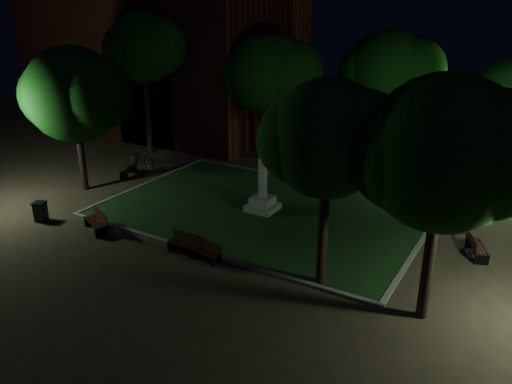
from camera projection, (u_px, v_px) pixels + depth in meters
ground at (241, 226)px, 23.10m from camera, size 80.00×80.00×0.00m
lawn at (263, 211)px, 24.69m from camera, size 15.00×10.00×0.08m
lawn_kerb at (263, 210)px, 24.68m from camera, size 15.40×10.40×0.12m
monument at (263, 193)px, 24.36m from camera, size 1.40×1.40×3.20m
building_main at (163, 33)px, 39.08m from camera, size 20.00×12.00×15.00m
tree_west at (75, 95)px, 25.68m from camera, size 6.12×5.00×7.73m
tree_north_wl at (264, 74)px, 30.99m from camera, size 5.90×4.82×7.88m
tree_north_er at (390, 73)px, 28.34m from camera, size 5.99×4.89×8.38m
tree_east at (447, 154)px, 14.44m from camera, size 5.80×4.73×7.97m
tree_se at (330, 139)px, 16.35m from camera, size 4.96×4.05×7.54m
tree_nw at (144, 48)px, 31.73m from camera, size 5.54×4.52×9.21m
tree_far_north at (276, 73)px, 31.04m from camera, size 5.72×4.67×7.91m
lamppost_nw at (183, 100)px, 35.12m from camera, size 1.18×0.28×4.62m
bench_near_left at (205, 252)px, 19.95m from camera, size 1.49×0.67×0.79m
bench_near_right at (185, 244)px, 20.51m from camera, size 1.53×0.55×0.84m
bench_west_near at (97, 222)px, 22.51m from camera, size 1.76×1.21×0.92m
bench_left_side at (130, 171)px, 29.40m from camera, size 0.98×1.57×0.81m
bench_right_side at (476, 247)px, 20.24m from camera, size 1.16×1.74×0.91m
trash_bin at (40, 211)px, 23.50m from camera, size 0.72×0.72×0.94m
bicycle at (142, 158)px, 31.31m from camera, size 1.95×0.72×1.02m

